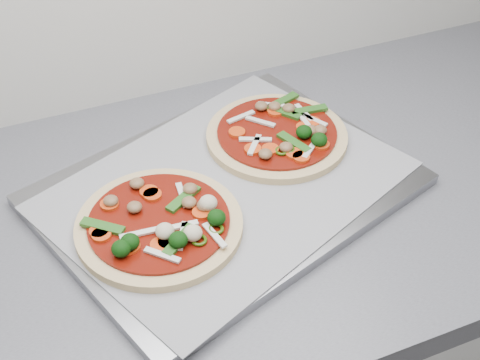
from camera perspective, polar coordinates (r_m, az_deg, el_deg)
name	(u,v)px	position (r m, az deg, el deg)	size (l,w,h in m)	color
base_cabinet	(437,312)	(1.45, 16.47, -10.78)	(3.60, 0.60, 0.86)	silver
baking_tray	(227,190)	(0.93, -1.16, -0.82)	(0.49, 0.36, 0.02)	gray
parchment	(226,185)	(0.93, -1.16, -0.41)	(0.46, 0.34, 0.00)	gray
pizza_left	(161,224)	(0.86, -6.79, -3.75)	(0.29, 0.29, 0.04)	#DAB97A
pizza_right	(279,134)	(1.00, 3.34, 3.90)	(0.29, 0.29, 0.04)	#DAB97A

